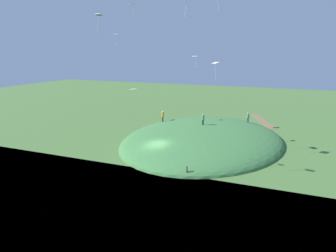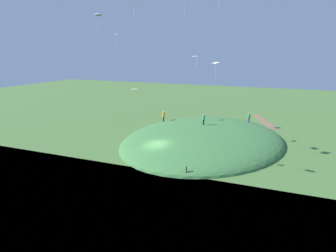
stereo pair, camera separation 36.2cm
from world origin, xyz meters
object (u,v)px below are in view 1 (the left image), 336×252
at_px(person_walking_path, 163,115).
at_px(kite_0, 133,5).
at_px(person_with_child, 248,116).
at_px(kite_11, 133,89).
at_px(kite_10, 116,35).
at_px(person_watching_kites, 203,118).
at_px(kite_2, 183,0).
at_px(kite_6, 195,57).
at_px(kite_8, 98,17).
at_px(mooring_post, 187,172).
at_px(kite_7, 216,64).

bearing_deg(person_walking_path, kite_0, -52.82).
height_order(person_with_child, kite_11, kite_11).
relative_size(kite_10, kite_11, 1.24).
height_order(person_watching_kites, kite_2, kite_2).
relative_size(person_with_child, kite_6, 1.08).
height_order(kite_2, kite_11, kite_2).
bearing_deg(person_walking_path, kite_10, -44.99).
bearing_deg(kite_11, person_watching_kites, -95.64).
relative_size(person_with_child, kite_11, 1.25).
xyz_separation_m(kite_0, kite_11, (1.30, 0.95, -12.37)).
distance_m(kite_6, kite_8, 14.91).
height_order(kite_10, mooring_post, kite_10).
distance_m(person_with_child, kite_10, 23.44).
distance_m(person_walking_path, kite_2, 22.51).
height_order(kite_6, kite_10, kite_10).
xyz_separation_m(kite_2, kite_10, (9.63, 13.62, -2.65)).
bearing_deg(kite_2, kite_6, 10.17).
height_order(person_with_child, kite_8, kite_8).
xyz_separation_m(person_with_child, kite_7, (-12.27, 2.35, 8.50)).
distance_m(kite_10, mooring_post, 23.81).
xyz_separation_m(kite_7, kite_10, (2.89, 15.32, 3.71)).
xyz_separation_m(kite_2, kite_8, (-4.41, 6.85, -1.75)).
bearing_deg(kite_7, person_with_child, -10.86).
bearing_deg(mooring_post, kite_0, 43.45).
distance_m(person_watching_kites, kite_2, 18.69).
distance_m(kite_2, kite_6, 10.74).
bearing_deg(kite_11, person_with_child, -71.49).
height_order(kite_0, kite_2, kite_0).
relative_size(kite_0, kite_8, 0.82).
bearing_deg(kite_8, kite_0, 17.83).
bearing_deg(person_walking_path, kite_11, -73.13).
xyz_separation_m(kite_0, kite_8, (-16.38, -5.27, -3.35)).
relative_size(person_with_child, kite_10, 1.01).
distance_m(person_watching_kites, person_walking_path, 7.83).
relative_size(person_watching_kites, kite_2, 0.91).
height_order(person_with_child, kite_0, kite_0).
relative_size(person_watching_kites, kite_7, 0.75).
relative_size(person_watching_kites, kite_0, 0.96).
bearing_deg(kite_10, kite_2, -125.27).
xyz_separation_m(kite_8, kite_10, (14.04, 6.78, -0.90)).
distance_m(kite_8, kite_11, 20.80).
xyz_separation_m(kite_2, kite_11, (13.27, 13.07, -10.77)).
bearing_deg(mooring_post, kite_11, 42.91).
distance_m(kite_8, mooring_post, 17.22).
bearing_deg(kite_11, kite_10, 171.36).
bearing_deg(kite_2, kite_8, 122.77).
distance_m(person_with_child, kite_0, 24.12).
bearing_deg(mooring_post, kite_7, -1.73).
distance_m(kite_2, kite_11, 21.52).
xyz_separation_m(kite_6, kite_8, (-13.41, 5.23, 3.88)).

